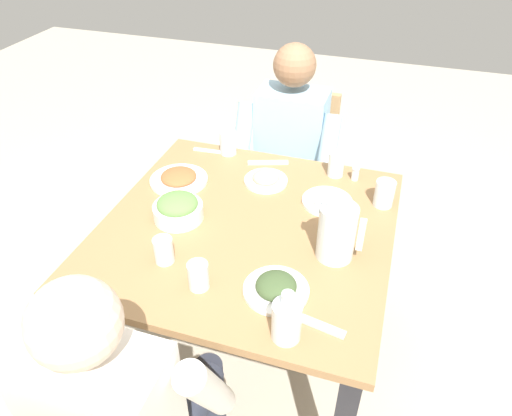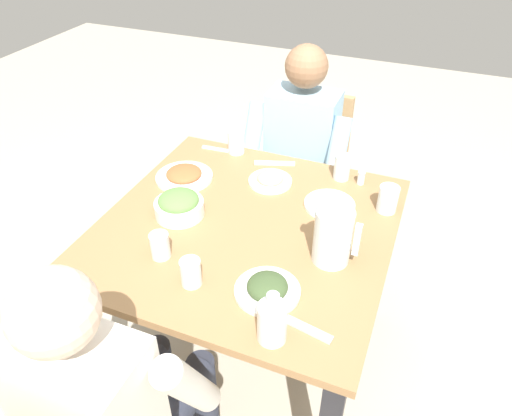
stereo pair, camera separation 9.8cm
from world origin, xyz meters
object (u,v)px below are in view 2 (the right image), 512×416
at_px(dining_table, 247,248).
at_px(water_glass_center, 160,246).
at_px(chair_far, 306,167).
at_px(diner_near, 117,395).
at_px(diner_far, 295,162).
at_px(plate_rice_curry, 184,175).
at_px(plate_yoghurt, 330,203).
at_px(salad_bowl, 179,205).
at_px(water_glass_far_right, 342,167).
at_px(plate_beans, 270,179).
at_px(water_glass_far_left, 191,272).
at_px(water_glass_near_right, 388,199).
at_px(water_pitcher, 333,236).
at_px(water_glass_near_left, 236,142).
at_px(salt_shaker, 361,178).
at_px(plate_dolmas, 267,288).

relative_size(dining_table, water_glass_center, 11.33).
relative_size(chair_far, diner_near, 0.74).
relative_size(diner_far, plate_rice_curry, 5.08).
bearing_deg(diner_far, water_glass_center, -99.96).
xyz_separation_m(plate_yoghurt, water_glass_center, (-0.43, -0.47, 0.03)).
bearing_deg(chair_far, salad_bowl, -103.33).
height_order(chair_far, water_glass_far_right, chair_far).
height_order(plate_beans, water_glass_far_left, water_glass_far_left).
relative_size(chair_far, water_glass_near_right, 8.57).
xyz_separation_m(dining_table, plate_yoghurt, (0.24, 0.21, 0.13)).
bearing_deg(salad_bowl, water_pitcher, -2.64).
distance_m(plate_yoghurt, water_glass_near_left, 0.53).
distance_m(dining_table, plate_beans, 0.31).
bearing_deg(salt_shaker, water_glass_far_right, 172.56).
height_order(plate_yoghurt, water_glass_center, water_glass_center).
relative_size(chair_far, water_glass_far_right, 8.40).
bearing_deg(dining_table, diner_far, 92.66).
height_order(chair_far, water_pitcher, water_pitcher).
xyz_separation_m(plate_beans, water_glass_near_right, (0.45, -0.01, 0.03)).
relative_size(plate_rice_curry, water_glass_near_left, 2.21).
bearing_deg(water_glass_far_left, plate_beans, 87.37).
bearing_deg(diner_far, water_glass_near_left, -133.70).
bearing_deg(water_glass_near_right, salad_bowl, -156.15).
xyz_separation_m(diner_far, plate_yoghurt, (0.27, -0.45, 0.14)).
relative_size(dining_table, plate_dolmas, 5.06).
bearing_deg(plate_dolmas, plate_rice_curry, 139.40).
bearing_deg(plate_beans, salt_shaker, 20.97).
bearing_deg(dining_table, water_glass_near_right, 31.27).
height_order(water_glass_near_right, water_glass_far_right, water_glass_far_right).
relative_size(diner_near, plate_beans, 6.72).
bearing_deg(plate_rice_curry, water_glass_near_right, 6.43).
bearing_deg(diner_near, salad_bowl, 103.08).
height_order(water_glass_far_right, water_glass_near_left, same).
relative_size(plate_yoghurt, salt_shaker, 3.46).
bearing_deg(water_glass_far_left, water_pitcher, 35.88).
bearing_deg(plate_rice_curry, water_pitcher, -19.90).
bearing_deg(plate_dolmas, plate_yoghurt, 83.05).
bearing_deg(chair_far, water_glass_near_right, -51.85).
distance_m(plate_rice_curry, water_glass_near_right, 0.79).
distance_m(salad_bowl, water_glass_near_left, 0.48).
distance_m(water_glass_near_right, water_glass_center, 0.82).
height_order(water_pitcher, salad_bowl, water_pitcher).
xyz_separation_m(salad_bowl, salt_shaker, (0.56, 0.44, -0.01)).
bearing_deg(water_glass_near_right, dining_table, -148.73).
height_order(water_glass_center, salt_shaker, water_glass_center).
distance_m(plate_rice_curry, water_glass_far_left, 0.59).
xyz_separation_m(water_pitcher, plate_beans, (-0.33, 0.34, -0.08)).
distance_m(dining_table, water_glass_far_right, 0.51).
xyz_separation_m(diner_far, plate_rice_curry, (-0.31, -0.48, 0.14)).
distance_m(plate_beans, plate_yoghurt, 0.27).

